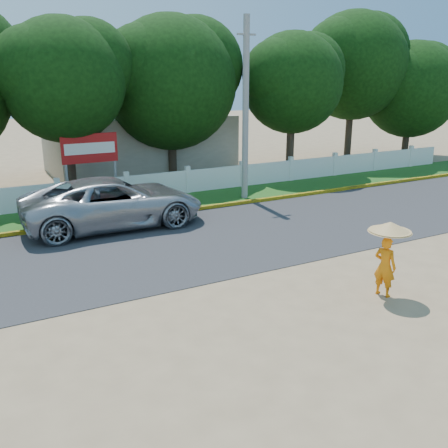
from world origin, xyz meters
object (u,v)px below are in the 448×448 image
(vehicle, at_px, (114,202))
(billboard, at_px, (90,152))
(monk_with_parasol, at_px, (387,248))
(utility_pole, at_px, (246,111))

(vehicle, height_order, billboard, billboard)
(vehicle, relative_size, monk_with_parasol, 3.37)
(monk_with_parasol, distance_m, billboard, 14.60)
(monk_with_parasol, bearing_deg, billboard, 105.57)
(vehicle, bearing_deg, utility_pole, -75.88)
(monk_with_parasol, xyz_separation_m, billboard, (-3.91, 14.04, 0.86))
(vehicle, relative_size, billboard, 2.24)
(utility_pole, xyz_separation_m, monk_with_parasol, (-2.22, -10.75, -2.66))
(utility_pole, relative_size, vehicle, 1.19)
(utility_pole, bearing_deg, vehicle, -167.13)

